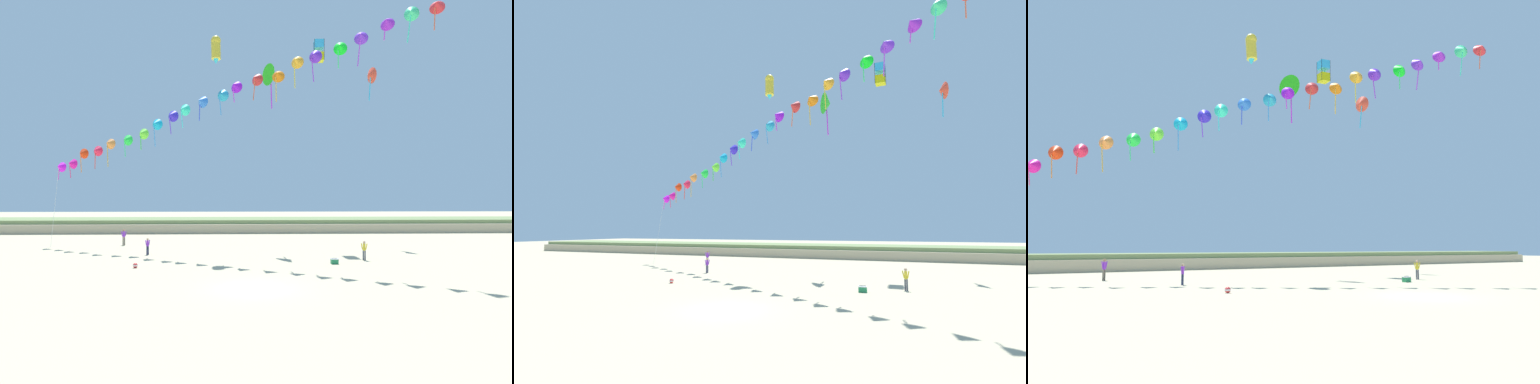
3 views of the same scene
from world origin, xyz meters
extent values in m
plane|color=#C1B28E|center=(0.00, 0.00, 0.00)|extent=(240.00, 240.00, 0.00)
cube|color=tan|center=(0.00, 39.81, 0.66)|extent=(120.00, 11.49, 1.33)
cube|color=#7A8E56|center=(0.00, 39.81, 1.52)|extent=(120.00, 9.77, 0.76)
cylinder|color=#474C56|center=(9.46, 9.96, 0.40)|extent=(0.12, 0.12, 0.81)
cylinder|color=#474C56|center=(9.59, 9.90, 0.40)|extent=(0.12, 0.12, 0.81)
cylinder|color=yellow|center=(9.53, 9.93, 1.09)|extent=(0.21, 0.21, 0.57)
cylinder|color=yellow|center=(9.36, 10.01, 1.14)|extent=(0.21, 0.15, 0.54)
cylinder|color=yellow|center=(9.69, 9.86, 1.14)|extent=(0.21, 0.15, 0.54)
sphere|color=tan|center=(9.53, 9.93, 1.49)|extent=(0.22, 0.22, 0.22)
cylinder|color=#726656|center=(-13.57, 21.07, 0.44)|extent=(0.13, 0.13, 0.88)
cylinder|color=#726656|center=(-13.44, 21.15, 0.44)|extent=(0.13, 0.13, 0.88)
cylinder|color=purple|center=(-13.51, 21.11, 1.19)|extent=(0.23, 0.23, 0.62)
cylinder|color=purple|center=(-13.67, 21.00, 1.24)|extent=(0.22, 0.19, 0.59)
cylinder|color=purple|center=(-13.34, 21.22, 1.24)|extent=(0.22, 0.19, 0.59)
sphere|color=#9E7051|center=(-13.51, 21.11, 1.63)|extent=(0.24, 0.24, 0.24)
cylinder|color=#282D4C|center=(-9.28, 13.78, 0.38)|extent=(0.11, 0.11, 0.76)
cylinder|color=#282D4C|center=(-9.19, 13.88, 0.38)|extent=(0.11, 0.11, 0.76)
cylinder|color=purple|center=(-9.24, 13.83, 1.03)|extent=(0.20, 0.20, 0.54)
cylinder|color=purple|center=(-9.35, 13.71, 1.07)|extent=(0.18, 0.18, 0.51)
cylinder|color=purple|center=(-9.12, 13.96, 1.07)|extent=(0.18, 0.18, 0.51)
sphere|color=tan|center=(-9.24, 13.83, 1.40)|extent=(0.21, 0.21, 0.21)
cone|color=#DA16F0|center=(-20.64, 21.62, 8.60)|extent=(1.29, 1.09, 1.16)
cylinder|color=#E539CD|center=(-20.78, 21.69, 7.77)|extent=(0.09, 0.22, 1.23)
cone|color=#E9179D|center=(-19.08, 20.83, 8.88)|extent=(1.33, 1.18, 1.15)
cylinder|color=#E5397E|center=(-19.22, 20.89, 7.98)|extent=(0.23, 0.12, 1.35)
cone|color=red|center=(-17.61, 20.02, 9.89)|extent=(1.27, 1.02, 1.12)
cylinder|color=orange|center=(-17.75, 20.08, 8.77)|extent=(0.18, 0.09, 1.81)
cone|color=#F12247|center=(-15.91, 19.42, 10.12)|extent=(1.26, 1.01, 1.11)
cylinder|color=#E54339|center=(-16.05, 19.48, 9.06)|extent=(0.10, 0.10, 1.70)
cone|color=orange|center=(-14.25, 18.33, 10.75)|extent=(1.31, 1.13, 1.14)
cylinder|color=gold|center=(-14.39, 18.39, 9.44)|extent=(0.22, 0.19, 2.18)
cone|color=#20DF42|center=(-12.33, 17.73, 11.04)|extent=(1.29, 1.08, 1.11)
cylinder|color=#39E581|center=(-12.47, 17.79, 10.07)|extent=(0.18, 0.10, 1.51)
cone|color=#66EB34|center=(-10.63, 17.31, 11.62)|extent=(1.28, 1.05, 1.10)
cylinder|color=#3FE539|center=(-10.77, 17.37, 10.70)|extent=(0.15, 0.16, 1.41)
cone|color=#10ABD9|center=(-9.02, 16.16, 12.40)|extent=(1.27, 1.04, 1.13)
cylinder|color=#3994E5|center=(-9.16, 16.22, 11.18)|extent=(0.19, 0.26, 2.00)
cone|color=#3223D0|center=(-7.36, 15.38, 13.06)|extent=(1.29, 1.08, 1.13)
cylinder|color=#7139E5|center=(-7.50, 15.44, 12.05)|extent=(0.24, 0.11, 1.59)
cone|color=#2CE5B8|center=(-6.18, 14.88, 13.54)|extent=(1.31, 1.13, 1.12)
cylinder|color=#39E5E5|center=(-6.31, 14.94, 12.56)|extent=(0.21, 0.20, 1.53)
cone|color=blue|center=(-4.45, 14.29, 14.20)|extent=(1.36, 1.26, 1.16)
cylinder|color=blue|center=(-4.59, 14.35, 13.17)|extent=(0.12, 0.17, 1.62)
cone|color=#209EC7|center=(-2.48, 13.46, 14.61)|extent=(1.27, 1.03, 1.11)
cylinder|color=#3992E5|center=(-2.62, 13.53, 13.57)|extent=(0.21, 0.27, 1.65)
cone|color=#8714DF|center=(-1.25, 12.71, 15.23)|extent=(1.36, 1.25, 1.19)
cylinder|color=#C439E5|center=(-1.39, 12.78, 14.38)|extent=(0.19, 0.11, 1.25)
cone|color=red|center=(0.57, 11.97, 15.68)|extent=(1.36, 1.26, 1.17)
cylinder|color=#E56139|center=(0.43, 12.03, 14.62)|extent=(0.23, 0.15, 1.69)
cone|color=orange|center=(2.43, 11.07, 15.76)|extent=(1.31, 1.19, 1.22)
cylinder|color=gold|center=(2.29, 11.13, 14.48)|extent=(0.12, 0.22, 2.11)
cone|color=gold|center=(3.93, 10.34, 16.72)|extent=(1.35, 1.22, 1.18)
cylinder|color=yellow|center=(3.80, 10.40, 15.46)|extent=(0.14, 0.12, 2.08)
cone|color=#5E24CB|center=(5.35, 9.69, 16.97)|extent=(1.31, 1.15, 1.12)
cylinder|color=#9D39E5|center=(5.21, 9.76, 15.76)|extent=(0.22, 0.19, 1.98)
cone|color=#0CEC1F|center=(7.24, 8.69, 17.33)|extent=(1.29, 1.09, 1.15)
cylinder|color=#39E571|center=(7.10, 8.75, 16.37)|extent=(0.12, 0.15, 1.48)
cone|color=#6C2BD4|center=(8.77, 8.16, 18.00)|extent=(1.33, 1.19, 1.20)
cylinder|color=#A439E5|center=(8.63, 8.22, 16.71)|extent=(0.23, 0.32, 2.14)
cone|color=purple|center=(10.61, 7.55, 18.89)|extent=(1.42, 1.37, 1.22)
cylinder|color=#D139E5|center=(10.48, 7.61, 18.06)|extent=(0.21, 0.17, 1.21)
cone|color=#33D284|center=(12.07, 6.42, 19.15)|extent=(1.33, 1.19, 1.13)
cylinder|color=#39E5BA|center=(11.93, 6.49, 17.91)|extent=(0.28, 0.25, 2.03)
cone|color=red|center=(13.79, 5.94, 19.51)|extent=(1.41, 1.34, 1.22)
cylinder|color=#E55C39|center=(13.66, 6.00, 18.47)|extent=(0.08, 0.25, 1.62)
cylinder|color=silver|center=(-20.78, 20.80, 4.30)|extent=(0.13, 1.59, 8.61)
cylinder|color=gold|center=(-3.17, 15.74, 19.59)|extent=(1.24, 1.33, 1.98)
sphere|color=gold|center=(-3.17, 15.74, 20.45)|extent=(0.96, 0.96, 0.96)
cone|color=#2DC8E5|center=(-3.17, 15.74, 18.54)|extent=(1.06, 1.06, 0.73)
sphere|color=black|center=(-3.17, 15.74, 20.72)|extent=(0.20, 0.20, 0.20)
cube|color=#BDBF0C|center=(7.97, 21.20, 20.90)|extent=(1.12, 1.12, 0.93)
cube|color=#2DA6E5|center=(7.97, 21.20, 22.31)|extent=(1.12, 1.12, 0.93)
cylinder|color=black|center=(8.47, 20.64, 21.61)|extent=(0.04, 0.04, 2.34)
cylinder|color=black|center=(8.54, 21.69, 21.61)|extent=(0.04, 0.04, 2.34)
cylinder|color=black|center=(7.48, 21.76, 21.61)|extent=(0.04, 0.04, 2.34)
cylinder|color=black|center=(7.41, 20.71, 21.61)|extent=(0.04, 0.04, 2.34)
cone|color=#EB452E|center=(14.24, 22.78, 19.42)|extent=(1.15, 1.97, 1.88)
cone|color=#2DAFE5|center=(14.24, 22.78, 19.44)|extent=(0.67, 1.09, 1.03)
cylinder|color=#2DAFE5|center=(14.24, 22.78, 17.82)|extent=(0.16, 0.49, 2.64)
cone|color=#28C819|center=(2.44, 18.63, 18.05)|extent=(1.80, 2.35, 2.29)
cone|color=#BD2DE5|center=(2.44, 18.63, 18.07)|extent=(1.03, 1.32, 1.26)
cylinder|color=#BD2DE5|center=(2.44, 18.63, 16.11)|extent=(0.22, 0.18, 3.19)
cube|color=#23844C|center=(6.63, 8.19, 0.18)|extent=(0.56, 0.40, 0.36)
cube|color=silver|center=(6.63, 8.19, 0.39)|extent=(0.58, 0.41, 0.06)
cylinder|color=black|center=(6.63, 8.19, 0.45)|extent=(0.45, 0.03, 0.03)
sphere|color=red|center=(-8.55, 7.00, 0.18)|extent=(0.36, 0.36, 0.36)
cylinder|color=white|center=(-8.55, 7.00, 0.18)|extent=(0.36, 0.36, 0.09)
camera|label=1|loc=(-0.68, -22.90, 5.25)|focal=28.00mm
camera|label=2|loc=(9.01, -17.20, 4.38)|focal=24.00mm
camera|label=3|loc=(-18.79, -18.33, 2.67)|focal=32.00mm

